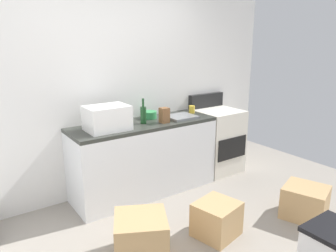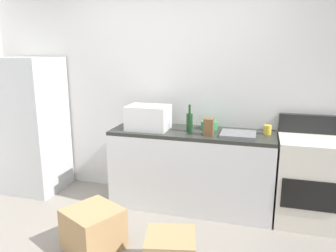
# 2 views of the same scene
# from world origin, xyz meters

# --- Properties ---
(wall_back) EXTENTS (5.00, 0.10, 2.60)m
(wall_back) POSITION_xyz_m (0.00, 1.55, 1.30)
(wall_back) COLOR silver
(wall_back) RESTS_ON ground_plane
(kitchen_counter) EXTENTS (1.80, 0.60, 0.90)m
(kitchen_counter) POSITION_xyz_m (0.30, 1.20, 0.45)
(kitchen_counter) COLOR silver
(kitchen_counter) RESTS_ON ground_plane
(refrigerator) EXTENTS (0.68, 0.66, 1.69)m
(refrigerator) POSITION_xyz_m (-1.75, 1.15, 0.85)
(refrigerator) COLOR silver
(refrigerator) RESTS_ON ground_plane
(stove_oven) EXTENTS (0.60, 0.61, 1.10)m
(stove_oven) POSITION_xyz_m (1.52, 1.21, 0.47)
(stove_oven) COLOR silver
(stove_oven) RESTS_ON ground_plane
(microwave) EXTENTS (0.46, 0.34, 0.27)m
(microwave) POSITION_xyz_m (-0.19, 1.15, 1.04)
(microwave) COLOR white
(microwave) RESTS_ON kitchen_counter
(sink_basin) EXTENTS (0.36, 0.32, 0.03)m
(sink_basin) POSITION_xyz_m (0.81, 1.13, 0.92)
(sink_basin) COLOR slate
(sink_basin) RESTS_ON kitchen_counter
(wine_bottle) EXTENTS (0.07, 0.07, 0.30)m
(wine_bottle) POSITION_xyz_m (0.28, 1.17, 1.01)
(wine_bottle) COLOR #193F1E
(wine_bottle) RESTS_ON kitchen_counter
(coffee_mug) EXTENTS (0.08, 0.08, 0.10)m
(coffee_mug) POSITION_xyz_m (1.10, 1.28, 0.95)
(coffee_mug) COLOR gold
(coffee_mug) RESTS_ON kitchen_counter
(knife_block) EXTENTS (0.10, 0.10, 0.18)m
(knife_block) POSITION_xyz_m (0.50, 1.06, 0.99)
(knife_block) COLOR brown
(knife_block) RESTS_ON kitchen_counter
(mixing_bowl) EXTENTS (0.19, 0.19, 0.09)m
(mixing_bowl) POSITION_xyz_m (0.47, 1.35, 0.95)
(mixing_bowl) COLOR #338C4C
(mixing_bowl) RESTS_ON kitchen_counter
(cardboard_box_medium) EXTENTS (0.60, 0.60, 0.38)m
(cardboard_box_medium) POSITION_xyz_m (-0.38, 0.14, 0.19)
(cardboard_box_medium) COLOR tan
(cardboard_box_medium) RESTS_ON ground_plane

